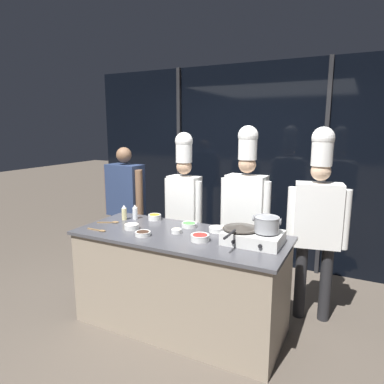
% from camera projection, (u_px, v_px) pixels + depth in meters
% --- Properties ---
extents(ground_plane, '(24.00, 24.00, 0.00)m').
position_uv_depth(ground_plane, '(180.00, 324.00, 3.31)').
color(ground_plane, brown).
extents(window_wall_back, '(4.79, 0.09, 2.70)m').
position_uv_depth(window_wall_back, '(246.00, 166.00, 4.71)').
color(window_wall_back, black).
rests_on(window_wall_back, ground_plane).
extents(demo_counter, '(1.97, 0.82, 0.91)m').
position_uv_depth(demo_counter, '(180.00, 280.00, 3.22)').
color(demo_counter, gray).
rests_on(demo_counter, ground_plane).
extents(portable_stove, '(0.48, 0.36, 0.12)m').
position_uv_depth(portable_stove, '(253.00, 237.00, 2.88)').
color(portable_stove, silver).
rests_on(portable_stove, demo_counter).
extents(frying_pan, '(0.31, 0.54, 0.04)m').
position_uv_depth(frying_pan, '(241.00, 227.00, 2.91)').
color(frying_pan, '#38332D').
rests_on(frying_pan, portable_stove).
extents(stock_pot, '(0.23, 0.21, 0.13)m').
position_uv_depth(stock_pot, '(267.00, 224.00, 2.80)').
color(stock_pot, '#93969B').
rests_on(stock_pot, portable_stove).
extents(squeeze_bottle_clear, '(0.05, 0.05, 0.16)m').
position_uv_depth(squeeze_bottle_clear, '(135.00, 212.00, 3.63)').
color(squeeze_bottle_clear, white).
rests_on(squeeze_bottle_clear, demo_counter).
extents(squeeze_bottle_oil, '(0.05, 0.05, 0.16)m').
position_uv_depth(squeeze_bottle_oil, '(124.00, 213.00, 3.60)').
color(squeeze_bottle_oil, beige).
rests_on(squeeze_bottle_oil, demo_counter).
extents(prep_bowl_scallions, '(0.15, 0.15, 0.04)m').
position_uv_depth(prep_bowl_scallions, '(189.00, 225.00, 3.35)').
color(prep_bowl_scallions, white).
rests_on(prep_bowl_scallions, demo_counter).
extents(prep_bowl_ginger, '(0.10, 0.10, 0.04)m').
position_uv_depth(prep_bowl_ginger, '(176.00, 231.00, 3.16)').
color(prep_bowl_ginger, white).
rests_on(prep_bowl_ginger, demo_counter).
extents(prep_bowl_shrimp, '(0.14, 0.14, 0.05)m').
position_uv_depth(prep_bowl_shrimp, '(132.00, 226.00, 3.28)').
color(prep_bowl_shrimp, white).
rests_on(prep_bowl_shrimp, demo_counter).
extents(prep_bowl_chicken, '(0.15, 0.15, 0.05)m').
position_uv_depth(prep_bowl_chicken, '(217.00, 229.00, 3.20)').
color(prep_bowl_chicken, white).
rests_on(prep_bowl_chicken, demo_counter).
extents(prep_bowl_carrots, '(0.14, 0.14, 0.06)m').
position_uv_depth(prep_bowl_carrots, '(155.00, 217.00, 3.60)').
color(prep_bowl_carrots, white).
rests_on(prep_bowl_carrots, demo_counter).
extents(prep_bowl_bell_pepper, '(0.16, 0.16, 0.06)m').
position_uv_depth(prep_bowl_bell_pepper, '(200.00, 237.00, 2.95)').
color(prep_bowl_bell_pepper, white).
rests_on(prep_bowl_bell_pepper, demo_counter).
extents(prep_bowl_soy_glaze, '(0.14, 0.14, 0.04)m').
position_uv_depth(prep_bowl_soy_glaze, '(143.00, 233.00, 3.08)').
color(prep_bowl_soy_glaze, white).
rests_on(prep_bowl_soy_glaze, demo_counter).
extents(serving_spoon_slotted, '(0.22, 0.04, 0.02)m').
position_uv_depth(serving_spoon_slotted, '(100.00, 230.00, 3.22)').
color(serving_spoon_slotted, olive).
rests_on(serving_spoon_slotted, demo_counter).
extents(serving_spoon_solid, '(0.21, 0.13, 0.02)m').
position_uv_depth(serving_spoon_solid, '(112.00, 222.00, 3.50)').
color(serving_spoon_solid, olive).
rests_on(serving_spoon_solid, demo_counter).
extents(person_guest, '(0.59, 0.27, 1.63)m').
position_uv_depth(person_guest, '(125.00, 200.00, 4.26)').
color(person_guest, '#2D3856').
rests_on(person_guest, ground_plane).
extents(chef_head, '(0.48, 0.22, 1.82)m').
position_uv_depth(chef_head, '(184.00, 199.00, 3.92)').
color(chef_head, '#232326').
rests_on(chef_head, ground_plane).
extents(chef_sous, '(0.55, 0.24, 1.89)m').
position_uv_depth(chef_sous, '(246.00, 203.00, 3.61)').
color(chef_sous, '#232326').
rests_on(chef_sous, ground_plane).
extents(chef_line, '(0.55, 0.30, 1.88)m').
position_uv_depth(chef_line, '(318.00, 214.00, 3.22)').
color(chef_line, '#232326').
rests_on(chef_line, ground_plane).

